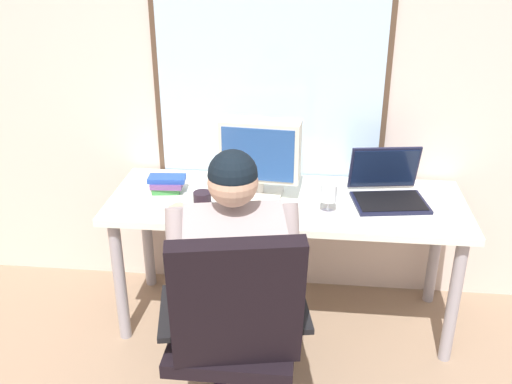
{
  "coord_description": "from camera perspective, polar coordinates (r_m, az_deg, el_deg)",
  "views": [
    {
      "loc": [
        0.4,
        -0.28,
        1.99
      ],
      "look_at": [
        0.17,
        1.98,
        0.93
      ],
      "focal_mm": 40.56,
      "sensor_mm": 36.0,
      "label": 1
    }
  ],
  "objects": [
    {
      "name": "desk",
      "position": [
        2.96,
        3.0,
        -2.27
      ],
      "size": [
        1.79,
        0.64,
        0.73
      ],
      "color": "#98939C",
      "rests_on": "ground"
    },
    {
      "name": "office_chair",
      "position": [
        2.28,
        -2.03,
        -12.97
      ],
      "size": [
        0.65,
        0.59,
        1.04
      ],
      "color": "black",
      "rests_on": "ground"
    },
    {
      "name": "wine_glass",
      "position": [
        2.77,
        7.16,
        -0.19
      ],
      "size": [
        0.08,
        0.08,
        0.15
      ],
      "color": "silver",
      "rests_on": "desk"
    },
    {
      "name": "wall_rear",
      "position": [
        3.12,
        -1.47,
        12.09
      ],
      "size": [
        5.12,
        0.08,
        2.6
      ],
      "color": "beige",
      "rests_on": "ground"
    },
    {
      "name": "person_seated",
      "position": [
        2.46,
        -2.27,
        -7.86
      ],
      "size": [
        0.59,
        0.83,
        1.25
      ],
      "color": "#345373",
      "rests_on": "ground"
    },
    {
      "name": "crt_monitor",
      "position": [
        2.87,
        0.41,
        3.93
      ],
      "size": [
        0.41,
        0.2,
        0.4
      ],
      "color": "beige",
      "rests_on": "desk"
    },
    {
      "name": "laptop",
      "position": [
        2.98,
        12.82,
        0.56
      ],
      "size": [
        0.4,
        0.37,
        0.25
      ],
      "color": "black",
      "rests_on": "desk"
    },
    {
      "name": "book_stack",
      "position": [
        3.02,
        -8.76,
        0.85
      ],
      "size": [
        0.2,
        0.14,
        0.08
      ],
      "color": "#3B8941",
      "rests_on": "desk"
    },
    {
      "name": "coffee_mug",
      "position": [
        2.82,
        -5.31,
        -0.81
      ],
      "size": [
        0.09,
        0.09,
        0.08
      ],
      "color": "black",
      "rests_on": "desk"
    }
  ]
}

